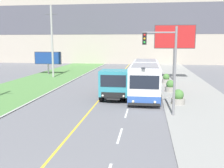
{
  "coord_description": "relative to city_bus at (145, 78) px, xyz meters",
  "views": [
    {
      "loc": [
        4.19,
        -5.85,
        5.08
      ],
      "look_at": [
        1.1,
        16.69,
        1.4
      ],
      "focal_mm": 42.0,
      "sensor_mm": 36.0,
      "label": 1
    }
  ],
  "objects": [
    {
      "name": "city_bus",
      "position": [
        0.0,
        0.0,
        0.0
      ],
      "size": [
        2.68,
        11.65,
        3.13
      ],
      "color": "white",
      "rests_on": "ground_plane"
    },
    {
      "name": "planter_round_second",
      "position": [
        2.54,
        1.43,
        -0.99
      ],
      "size": [
        1.04,
        1.04,
        1.18
      ],
      "color": "gray",
      "rests_on": "sidewalk_right"
    },
    {
      "name": "planter_round_third",
      "position": [
        2.49,
        6.84,
        -1.0
      ],
      "size": [
        1.0,
        1.0,
        1.17
      ],
      "color": "gray",
      "rests_on": "sidewalk_right"
    },
    {
      "name": "dump_truck",
      "position": [
        -2.53,
        -2.47,
        -0.26
      ],
      "size": [
        2.57,
        6.51,
        2.68
      ],
      "color": "black",
      "rests_on": "ground_plane"
    },
    {
      "name": "planter_round_near",
      "position": [
        2.73,
        -3.97,
        -0.99
      ],
      "size": [
        1.09,
        1.09,
        1.2
      ],
      "color": "gray",
      "rests_on": "sidewalk_right"
    },
    {
      "name": "apartment_block_background",
      "position": [
        -3.96,
        38.62,
        8.04
      ],
      "size": [
        80.0,
        8.04,
        19.27
      ],
      "color": "#A89E8E",
      "rests_on": "ground_plane"
    },
    {
      "name": "billboard_large",
      "position": [
        3.62,
        9.93,
        3.89
      ],
      "size": [
        5.23,
        0.24,
        7.23
      ],
      "color": "#59595B",
      "rests_on": "ground_plane"
    },
    {
      "name": "traffic_light_mast",
      "position": [
        1.4,
        -7.45,
        2.27
      ],
      "size": [
        2.28,
        0.32,
        6.08
      ],
      "color": "slate",
      "rests_on": "ground_plane"
    },
    {
      "name": "utility_pole_far",
      "position": [
        -13.28,
        10.76,
        3.5
      ],
      "size": [
        1.8,
        0.28,
        10.07
      ],
      "color": "#9E9E99",
      "rests_on": "ground_plane"
    },
    {
      "name": "billboard_small",
      "position": [
        -15.33,
        14.12,
        0.88
      ],
      "size": [
        4.3,
        0.24,
        3.53
      ],
      "color": "#59595B",
      "rests_on": "ground_plane"
    }
  ]
}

